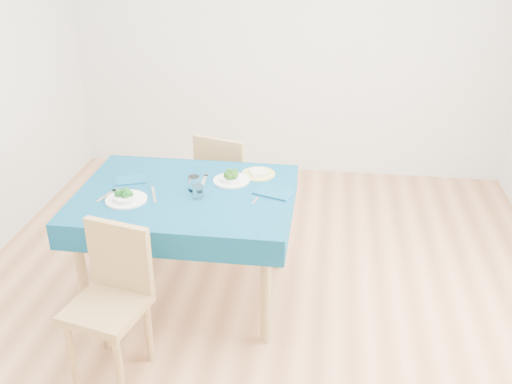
# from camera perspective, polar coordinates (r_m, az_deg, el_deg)

# --- Properties ---
(room_shell) EXTENTS (4.02, 4.52, 2.73)m
(room_shell) POSITION_cam_1_polar(r_m,az_deg,el_deg) (3.05, -0.00, 8.39)
(room_shell) COLOR #A86E46
(room_shell) RESTS_ON ground
(table) EXTENTS (1.30, 0.99, 0.76)m
(table) POSITION_cam_1_polar(r_m,az_deg,el_deg) (3.66, -6.79, -5.32)
(table) COLOR navy
(table) RESTS_ON ground
(chair_near) EXTENTS (0.46, 0.48, 0.93)m
(chair_near) POSITION_cam_1_polar(r_m,az_deg,el_deg) (3.11, -14.83, -10.62)
(chair_near) COLOR #A3804C
(chair_near) RESTS_ON ground
(chair_far) EXTENTS (0.50, 0.52, 0.98)m
(chair_far) POSITION_cam_1_polar(r_m,az_deg,el_deg) (4.30, -2.57, 1.62)
(chair_far) COLOR #A3804C
(chair_far) RESTS_ON ground
(bowl_near) EXTENTS (0.24, 0.24, 0.07)m
(bowl_near) POSITION_cam_1_polar(r_m,az_deg,el_deg) (3.42, -12.89, -0.29)
(bowl_near) COLOR white
(bowl_near) RESTS_ON table
(bowl_far) EXTENTS (0.23, 0.23, 0.07)m
(bowl_far) POSITION_cam_1_polar(r_m,az_deg,el_deg) (3.57, -2.49, 1.57)
(bowl_far) COLOR white
(bowl_far) RESTS_ON table
(fork_near) EXTENTS (0.07, 0.18, 0.00)m
(fork_near) POSITION_cam_1_polar(r_m,az_deg,el_deg) (3.52, -14.74, -0.34)
(fork_near) COLOR silver
(fork_near) RESTS_ON table
(knife_near) EXTENTS (0.10, 0.22, 0.00)m
(knife_near) POSITION_cam_1_polar(r_m,az_deg,el_deg) (3.47, -10.17, -0.26)
(knife_near) COLOR silver
(knife_near) RESTS_ON table
(fork_far) EXTENTS (0.03, 0.18, 0.00)m
(fork_far) POSITION_cam_1_polar(r_m,az_deg,el_deg) (3.61, -5.22, 1.17)
(fork_far) COLOR silver
(fork_far) RESTS_ON table
(knife_far) EXTENTS (0.05, 0.20, 0.00)m
(knife_far) POSITION_cam_1_polar(r_m,az_deg,el_deg) (3.39, 0.19, -0.50)
(knife_far) COLOR silver
(knife_far) RESTS_ON table
(napkin_near) EXTENTS (0.22, 0.19, 0.01)m
(napkin_near) POSITION_cam_1_polar(r_m,az_deg,el_deg) (3.68, -12.42, 1.18)
(napkin_near) COLOR navy
(napkin_near) RESTS_ON table
(napkin_far) EXTENTS (0.26, 0.22, 0.01)m
(napkin_far) POSITION_cam_1_polar(r_m,az_deg,el_deg) (3.44, 1.84, -0.01)
(napkin_far) COLOR navy
(napkin_far) RESTS_ON table
(tumbler_center) EXTENTS (0.07, 0.07, 0.09)m
(tumbler_center) POSITION_cam_1_polar(r_m,az_deg,el_deg) (3.47, -6.22, 0.85)
(tumbler_center) COLOR white
(tumbler_center) RESTS_ON table
(tumbler_side) EXTENTS (0.06, 0.06, 0.08)m
(tumbler_side) POSITION_cam_1_polar(r_m,az_deg,el_deg) (3.38, -5.81, 0.06)
(tumbler_side) COLOR white
(tumbler_side) RESTS_ON table
(side_plate) EXTENTS (0.22, 0.22, 0.01)m
(side_plate) POSITION_cam_1_polar(r_m,az_deg,el_deg) (3.67, 0.24, 1.81)
(side_plate) COLOR #C5CB63
(side_plate) RESTS_ON table
(bread_slice) EXTENTS (0.14, 0.14, 0.02)m
(bread_slice) POSITION_cam_1_polar(r_m,az_deg,el_deg) (3.67, 0.24, 2.00)
(bread_slice) COLOR beige
(bread_slice) RESTS_ON side_plate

